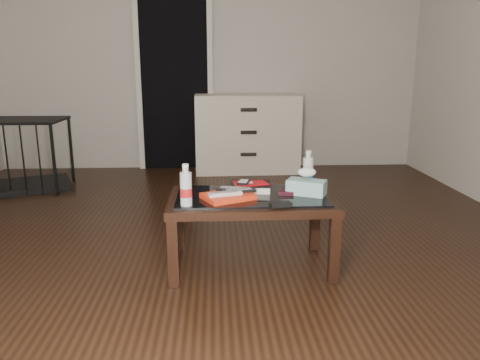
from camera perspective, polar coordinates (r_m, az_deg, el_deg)
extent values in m
plane|color=black|center=(3.44, -4.02, -7.22)|extent=(5.00, 5.00, 0.00)
plane|color=beige|center=(5.71, -3.89, 15.02)|extent=(5.00, 0.00, 5.00)
cube|color=black|center=(5.70, -7.94, 11.40)|extent=(0.80, 0.05, 2.00)
cube|color=silver|center=(5.72, -12.25, 11.23)|extent=(0.06, 0.04, 2.04)
cube|color=silver|center=(5.65, -3.64, 11.48)|extent=(0.06, 0.04, 2.04)
cube|color=black|center=(2.70, -8.15, -8.84)|extent=(0.06, 0.06, 0.40)
cube|color=black|center=(2.77, 11.39, -8.36)|extent=(0.06, 0.06, 0.40)
cube|color=black|center=(3.18, -7.36, -5.22)|extent=(0.06, 0.06, 0.40)
cube|color=black|center=(3.24, 9.13, -4.91)|extent=(0.06, 0.06, 0.40)
cube|color=black|center=(2.86, 1.35, -2.55)|extent=(1.00, 0.60, 0.05)
cube|color=black|center=(2.85, 1.36, -1.96)|extent=(0.90, 0.50, 0.01)
cube|color=silver|center=(5.50, 0.86, 5.69)|extent=(1.21, 0.53, 0.90)
cylinder|color=black|center=(5.28, 1.04, 3.14)|extent=(0.18, 0.04, 0.04)
cylinder|color=black|center=(5.24, 1.05, 5.83)|extent=(0.18, 0.04, 0.04)
cylinder|color=black|center=(5.21, 1.07, 8.55)|extent=(0.18, 0.04, 0.04)
cube|color=black|center=(5.26, -24.93, -0.66)|extent=(1.06, 0.89, 0.06)
cube|color=black|center=(5.15, -25.69, 6.57)|extent=(1.06, 0.89, 0.02)
cube|color=black|center=(4.79, -21.75, 2.25)|extent=(0.03, 0.03, 0.70)
cube|color=black|center=(5.32, -19.88, 3.48)|extent=(0.03, 0.03, 0.70)
cube|color=red|center=(2.77, -1.49, -2.00)|extent=(0.34, 0.31, 0.03)
cube|color=silver|center=(2.73, -1.82, -1.65)|extent=(0.21, 0.10, 0.02)
cube|color=black|center=(2.80, -0.14, -1.30)|extent=(0.21, 0.10, 0.02)
cube|color=black|center=(2.84, -0.86, -1.08)|extent=(0.21, 0.08, 0.02)
cube|color=black|center=(2.95, 1.29, -0.83)|extent=(0.27, 0.22, 0.05)
cube|color=#A90B10|center=(2.94, 1.07, -0.36)|extent=(0.20, 0.15, 0.01)
cube|color=black|center=(2.92, 0.43, -0.24)|extent=(0.09, 0.12, 0.02)
cube|color=black|center=(2.87, 5.63, -1.58)|extent=(0.09, 0.06, 0.02)
cube|color=black|center=(2.64, 5.00, -2.99)|extent=(0.13, 0.09, 0.02)
cylinder|color=silver|center=(2.64, -6.61, -0.58)|extent=(0.07, 0.07, 0.24)
cylinder|color=silver|center=(3.06, 8.30, 1.40)|extent=(0.08, 0.08, 0.24)
cube|color=teal|center=(2.89, 8.09, -0.87)|extent=(0.26, 0.21, 0.09)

